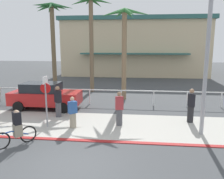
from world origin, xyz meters
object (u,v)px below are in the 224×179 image
at_px(palm_tree_1, 52,24).
at_px(cyclist_blue_0, 16,129).
at_px(stop_sign_bike_lane, 46,94).
at_px(pedestrian_1, 73,114).
at_px(pedestrian_0, 119,110).
at_px(car_red_1, 45,95).
at_px(palm_tree_3, 124,33).
at_px(palm_tree_2, 91,25).
at_px(streetlight_curb, 210,39).
at_px(pedestrian_2, 191,107).
at_px(pedestrian_3, 58,103).

xyz_separation_m(palm_tree_1, cyclist_blue_0, (2.18, -10.65, -5.05)).
height_order(stop_sign_bike_lane, pedestrian_1, stop_sign_bike_lane).
bearing_deg(pedestrian_0, pedestrian_1, -164.79).
distance_m(car_red_1, cyclist_blue_0, 5.55).
distance_m(cyclist_blue_0, pedestrian_0, 4.88).
distance_m(palm_tree_3, pedestrian_1, 8.01).
relative_size(palm_tree_1, cyclist_blue_0, 4.96).
distance_m(palm_tree_2, car_red_1, 7.91).
bearing_deg(palm_tree_3, pedestrian_0, -88.74).
distance_m(streetlight_curb, palm_tree_3, 8.00).
height_order(palm_tree_1, car_red_1, palm_tree_1).
relative_size(palm_tree_2, pedestrian_0, 4.51).
distance_m(car_red_1, pedestrian_1, 4.28).
xyz_separation_m(stop_sign_bike_lane, palm_tree_2, (0.47, 9.25, 4.05)).
xyz_separation_m(cyclist_blue_0, pedestrian_1, (1.75, 2.18, 0.03)).
relative_size(stop_sign_bike_lane, car_red_1, 0.58).
bearing_deg(palm_tree_1, car_red_1, -77.18).
distance_m(palm_tree_3, cyclist_blue_0, 10.39).
height_order(car_red_1, pedestrian_1, car_red_1).
xyz_separation_m(car_red_1, pedestrian_0, (5.00, -2.66, -0.05)).
xyz_separation_m(cyclist_blue_0, pedestrian_2, (7.70, 3.69, 0.16)).
xyz_separation_m(streetlight_curb, car_red_1, (-8.85, 3.67, -3.41)).
relative_size(palm_tree_2, palm_tree_3, 1.20).
bearing_deg(car_red_1, stop_sign_bike_lane, -66.49).
height_order(palm_tree_2, palm_tree_3, palm_tree_2).
relative_size(palm_tree_2, pedestrian_2, 4.38).
xyz_separation_m(streetlight_curb, cyclist_blue_0, (-7.85, -1.78, -3.58)).
xyz_separation_m(palm_tree_2, palm_tree_3, (2.96, -2.70, -0.86)).
bearing_deg(palm_tree_1, pedestrian_0, -51.81).
distance_m(car_red_1, pedestrian_0, 5.66).
bearing_deg(car_red_1, palm_tree_3, 33.66).
bearing_deg(stop_sign_bike_lane, palm_tree_1, 107.13).
height_order(stop_sign_bike_lane, palm_tree_1, palm_tree_1).
distance_m(palm_tree_2, palm_tree_3, 4.10).
bearing_deg(pedestrian_0, pedestrian_2, 13.61).
relative_size(streetlight_curb, palm_tree_2, 0.94).
bearing_deg(streetlight_curb, palm_tree_1, 138.53).
bearing_deg(pedestrian_1, palm_tree_3, 71.98).
bearing_deg(pedestrian_1, palm_tree_2, 95.22).
distance_m(streetlight_curb, pedestrian_0, 5.27).
xyz_separation_m(palm_tree_3, pedestrian_3, (-3.42, -4.88, -4.04)).
bearing_deg(cyclist_blue_0, car_red_1, 100.40).
relative_size(streetlight_curb, palm_tree_3, 1.13).
height_order(pedestrian_0, pedestrian_1, pedestrian_0).
bearing_deg(streetlight_curb, pedestrian_2, 94.27).
bearing_deg(palm_tree_3, palm_tree_2, 137.63).
bearing_deg(pedestrian_3, stop_sign_bike_lane, -90.22).
xyz_separation_m(palm_tree_3, cyclist_blue_0, (-3.87, -8.70, -4.18)).
bearing_deg(pedestrian_2, stop_sign_bike_lane, -168.06).
relative_size(car_red_1, pedestrian_3, 2.45).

